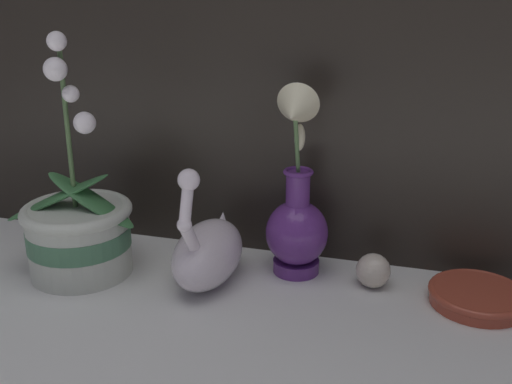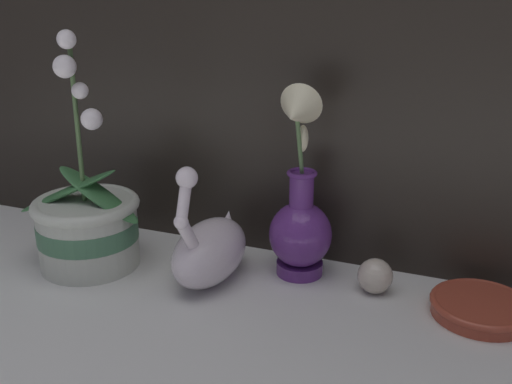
{
  "view_description": "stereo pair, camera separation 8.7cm",
  "coord_description": "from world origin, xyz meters",
  "px_view_note": "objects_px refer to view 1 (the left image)",
  "views": [
    {
      "loc": [
        0.22,
        -0.71,
        0.49
      ],
      "look_at": [
        -0.03,
        0.15,
        0.17
      ],
      "focal_mm": 42.0,
      "sensor_mm": 36.0,
      "label": 1
    },
    {
      "loc": [
        0.3,
        -0.68,
        0.49
      ],
      "look_at": [
        -0.03,
        0.15,
        0.17
      ],
      "focal_mm": 42.0,
      "sensor_mm": 36.0,
      "label": 2
    }
  ],
  "objects_px": {
    "swan_figurine": "(208,250)",
    "blue_vase": "(297,216)",
    "glass_sphere": "(373,271)",
    "amber_dish": "(478,296)",
    "orchid_potted_plant": "(79,230)"
  },
  "relations": [
    {
      "from": "blue_vase",
      "to": "glass_sphere",
      "type": "relative_size",
      "value": 5.79
    },
    {
      "from": "glass_sphere",
      "to": "amber_dish",
      "type": "height_order",
      "value": "glass_sphere"
    },
    {
      "from": "swan_figurine",
      "to": "amber_dish",
      "type": "xyz_separation_m",
      "value": [
        0.44,
        0.04,
        -0.04
      ]
    },
    {
      "from": "swan_figurine",
      "to": "glass_sphere",
      "type": "bearing_deg",
      "value": 12.24
    },
    {
      "from": "glass_sphere",
      "to": "amber_dish",
      "type": "bearing_deg",
      "value": -4.87
    },
    {
      "from": "orchid_potted_plant",
      "to": "amber_dish",
      "type": "bearing_deg",
      "value": 6.34
    },
    {
      "from": "orchid_potted_plant",
      "to": "amber_dish",
      "type": "height_order",
      "value": "orchid_potted_plant"
    },
    {
      "from": "swan_figurine",
      "to": "blue_vase",
      "type": "relative_size",
      "value": 0.66
    },
    {
      "from": "glass_sphere",
      "to": "swan_figurine",
      "type": "bearing_deg",
      "value": -167.76
    },
    {
      "from": "blue_vase",
      "to": "glass_sphere",
      "type": "bearing_deg",
      "value": -5.48
    },
    {
      "from": "blue_vase",
      "to": "swan_figurine",
      "type": "bearing_deg",
      "value": -152.07
    },
    {
      "from": "swan_figurine",
      "to": "orchid_potted_plant",
      "type": "bearing_deg",
      "value": -172.66
    },
    {
      "from": "amber_dish",
      "to": "glass_sphere",
      "type": "bearing_deg",
      "value": 175.13
    },
    {
      "from": "orchid_potted_plant",
      "to": "glass_sphere",
      "type": "xyz_separation_m",
      "value": [
        0.5,
        0.09,
        -0.05
      ]
    },
    {
      "from": "orchid_potted_plant",
      "to": "blue_vase",
      "type": "distance_m",
      "value": 0.38
    }
  ]
}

